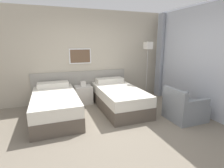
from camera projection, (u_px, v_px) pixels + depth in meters
name	position (u px, v px, depth m)	size (l,w,h in m)	color
ground_plane	(118.00, 130.00, 3.61)	(16.00, 16.00, 0.00)	slate
wall_headboard	(91.00, 58.00, 5.30)	(10.00, 0.10, 2.70)	#B7AD99
wall_window	(212.00, 61.00, 4.02)	(0.21, 4.67, 2.70)	white
bed_near_door	(55.00, 105.00, 4.19)	(1.02, 2.01, 0.70)	brown
bed_near_window	(119.00, 98.00, 4.74)	(1.02, 2.01, 0.70)	brown
nightstand	(83.00, 94.00, 5.15)	(0.49, 0.42, 0.66)	beige
floor_lamp	(148.00, 53.00, 5.34)	(0.24, 0.24, 1.78)	#9E9993
armchair	(184.00, 109.00, 4.06)	(0.78, 0.72, 0.77)	gray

